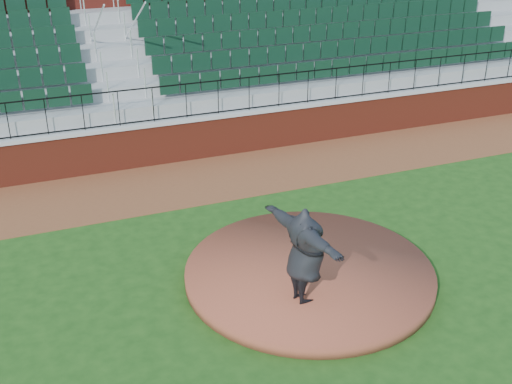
# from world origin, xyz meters

# --- Properties ---
(ground) EXTENTS (90.00, 90.00, 0.00)m
(ground) POSITION_xyz_m (0.00, 0.00, 0.00)
(ground) COLOR #1C4513
(ground) RESTS_ON ground
(warning_track) EXTENTS (34.00, 3.20, 0.01)m
(warning_track) POSITION_xyz_m (0.00, 5.40, 0.01)
(warning_track) COLOR brown
(warning_track) RESTS_ON ground
(field_wall) EXTENTS (34.00, 0.35, 1.20)m
(field_wall) POSITION_xyz_m (0.00, 7.00, 0.60)
(field_wall) COLOR maroon
(field_wall) RESTS_ON ground
(wall_cap) EXTENTS (34.00, 0.45, 0.10)m
(wall_cap) POSITION_xyz_m (0.00, 7.00, 1.25)
(wall_cap) COLOR #B7B7B7
(wall_cap) RESTS_ON field_wall
(wall_railing) EXTENTS (34.00, 0.05, 1.00)m
(wall_railing) POSITION_xyz_m (0.00, 7.00, 1.80)
(wall_railing) COLOR black
(wall_railing) RESTS_ON wall_cap
(seating_stands) EXTENTS (34.00, 5.10, 4.60)m
(seating_stands) POSITION_xyz_m (0.00, 9.72, 2.30)
(seating_stands) COLOR gray
(seating_stands) RESTS_ON ground
(concourse_wall) EXTENTS (34.00, 0.50, 5.50)m
(concourse_wall) POSITION_xyz_m (0.00, 12.52, 2.75)
(concourse_wall) COLOR maroon
(concourse_wall) RESTS_ON ground
(pitchers_mound) EXTENTS (5.16, 5.16, 0.25)m
(pitchers_mound) POSITION_xyz_m (0.49, -0.27, 0.12)
(pitchers_mound) COLOR brown
(pitchers_mound) RESTS_ON ground
(pitching_rubber) EXTENTS (0.69, 0.33, 0.04)m
(pitching_rubber) POSITION_xyz_m (0.54, -0.03, 0.27)
(pitching_rubber) COLOR white
(pitching_rubber) RESTS_ON pitchers_mound
(pitcher) EXTENTS (1.02, 2.48, 1.96)m
(pitcher) POSITION_xyz_m (-0.11, -1.24, 1.23)
(pitcher) COLOR black
(pitcher) RESTS_ON pitchers_mound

